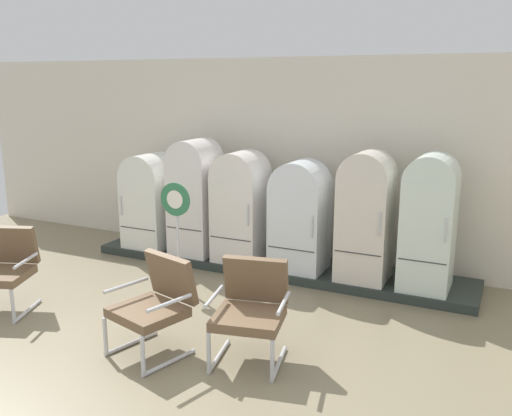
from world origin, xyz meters
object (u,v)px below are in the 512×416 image
at_px(refrigerator_1, 195,193).
at_px(refrigerator_2, 241,203).
at_px(armchair_left, 3,266).
at_px(sign_stand, 177,240).
at_px(refrigerator_3, 300,213).
at_px(refrigerator_0, 150,198).
at_px(armchair_center, 156,301).
at_px(armchair_right, 251,306).
at_px(refrigerator_5, 429,218).
at_px(refrigerator_4, 366,212).

xyz_separation_m(refrigerator_1, refrigerator_2, (0.73, -0.01, -0.07)).
bearing_deg(armchair_left, sign_stand, 45.57).
xyz_separation_m(refrigerator_3, sign_stand, (-1.24, -1.00, -0.26)).
relative_size(refrigerator_0, sign_stand, 1.04).
bearing_deg(refrigerator_1, armchair_center, -66.13).
bearing_deg(refrigerator_1, armchair_right, -48.52).
xyz_separation_m(refrigerator_0, sign_stand, (1.16, -1.03, -0.23)).
distance_m(armchair_left, sign_stand, 2.00).
xyz_separation_m(refrigerator_2, armchair_left, (-1.77, -2.44, -0.40)).
bearing_deg(armchair_center, refrigerator_1, 113.87).
relative_size(armchair_left, armchair_center, 1.00).
bearing_deg(refrigerator_3, refrigerator_1, 179.26).
xyz_separation_m(refrigerator_5, armchair_center, (-2.09, -2.54, -0.46)).
xyz_separation_m(armchair_left, armchair_right, (3.02, 0.20, 0.00)).
bearing_deg(sign_stand, refrigerator_4, 25.44).
distance_m(refrigerator_0, refrigerator_1, 0.81).
height_order(refrigerator_2, armchair_right, refrigerator_2).
bearing_deg(refrigerator_5, armchair_right, -118.58).
bearing_deg(armchair_left, refrigerator_1, 66.98).
xyz_separation_m(armchair_right, sign_stand, (-1.63, 1.23, 0.10)).
height_order(refrigerator_0, refrigerator_1, refrigerator_1).
height_order(refrigerator_2, refrigerator_5, refrigerator_5).
xyz_separation_m(refrigerator_1, armchair_center, (1.12, -2.53, -0.47)).
xyz_separation_m(refrigerator_4, sign_stand, (-2.10, -1.00, -0.36)).
xyz_separation_m(refrigerator_2, refrigerator_5, (2.48, 0.01, 0.06)).
xyz_separation_m(refrigerator_1, refrigerator_4, (2.46, -0.02, -0.02)).
height_order(refrigerator_0, sign_stand, refrigerator_0).
relative_size(refrigerator_0, refrigerator_5, 0.86).
height_order(refrigerator_3, sign_stand, refrigerator_3).
bearing_deg(refrigerator_4, refrigerator_0, 179.48).
xyz_separation_m(refrigerator_3, refrigerator_4, (0.86, 0.00, 0.10)).
bearing_deg(refrigerator_3, armchair_right, -80.20).
relative_size(armchair_left, armchair_right, 1.00).
bearing_deg(armchair_right, sign_stand, 142.97).
height_order(refrigerator_5, sign_stand, refrigerator_5).
bearing_deg(armchair_right, refrigerator_0, 140.99).
distance_m(refrigerator_1, armchair_left, 2.69).
xyz_separation_m(refrigerator_2, refrigerator_3, (0.87, -0.02, -0.04)).
bearing_deg(sign_stand, armchair_left, -134.43).
relative_size(refrigerator_2, refrigerator_5, 0.93).
relative_size(refrigerator_1, sign_stand, 1.22).
bearing_deg(sign_stand, armchair_right, -37.03).
relative_size(refrigerator_5, armchair_right, 1.73).
distance_m(refrigerator_3, armchair_left, 3.60).
bearing_deg(refrigerator_2, refrigerator_3, -1.01).
height_order(refrigerator_3, refrigerator_4, refrigerator_4).
xyz_separation_m(refrigerator_1, refrigerator_3, (1.60, -0.02, -0.11)).
bearing_deg(armchair_left, refrigerator_3, 42.55).
distance_m(refrigerator_4, armchair_right, 2.32).
bearing_deg(armchair_center, refrigerator_4, 61.96).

